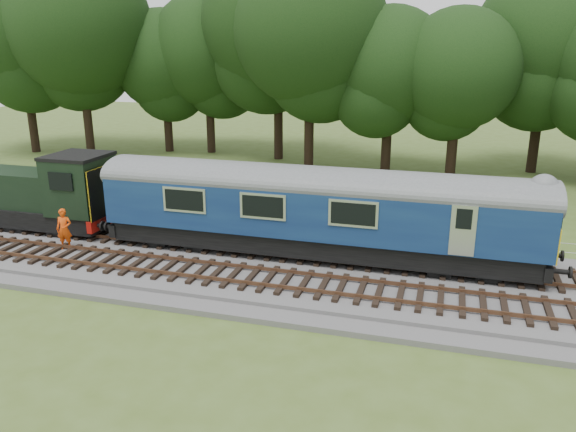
% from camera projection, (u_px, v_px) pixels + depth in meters
% --- Properties ---
extents(ground, '(120.00, 120.00, 0.00)m').
position_uv_depth(ground, '(331.00, 279.00, 22.19)').
color(ground, '#465D22').
rests_on(ground, ground).
extents(ballast, '(70.00, 7.00, 0.35)m').
position_uv_depth(ballast, '(331.00, 275.00, 22.14)').
color(ballast, '#4C4C4F').
rests_on(ballast, ground).
extents(track_north, '(67.20, 2.40, 0.21)m').
position_uv_depth(track_north, '(339.00, 257.00, 23.35)').
color(track_north, black).
rests_on(track_north, ballast).
extents(track_south, '(67.20, 2.40, 0.21)m').
position_uv_depth(track_south, '(323.00, 285.00, 20.60)').
color(track_south, black).
rests_on(track_south, ballast).
extents(fence, '(64.00, 0.12, 1.00)m').
position_uv_depth(fence, '(351.00, 242.00, 26.32)').
color(fence, '#6B6054').
rests_on(fence, ground).
extents(tree_line, '(70.00, 8.00, 18.00)m').
position_uv_depth(tree_line, '(392.00, 167.00, 42.38)').
color(tree_line, black).
rests_on(tree_line, ground).
extents(dmu_railcar, '(18.05, 2.86, 3.88)m').
position_uv_depth(dmu_railcar, '(316.00, 204.00, 22.98)').
color(dmu_railcar, black).
rests_on(dmu_railcar, ground).
extents(shunter_loco, '(8.91, 2.60, 3.38)m').
position_uv_depth(shunter_loco, '(33.00, 195.00, 26.88)').
color(shunter_loco, black).
rests_on(shunter_loco, ground).
extents(worker, '(0.75, 0.59, 1.81)m').
position_uv_depth(worker, '(64.00, 229.00, 24.17)').
color(worker, '#F34B0C').
rests_on(worker, ballast).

